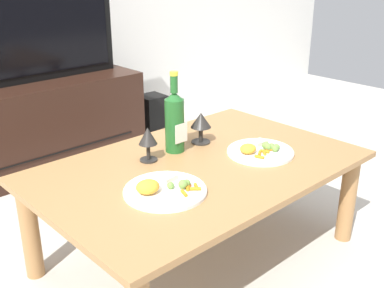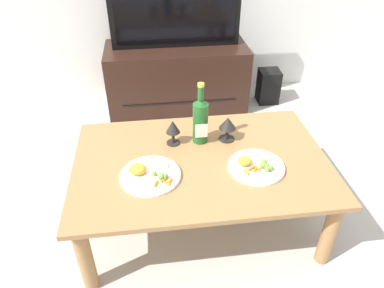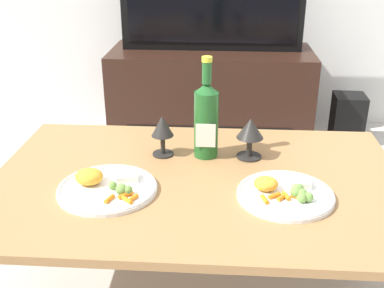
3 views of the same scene
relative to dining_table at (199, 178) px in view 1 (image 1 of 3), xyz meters
name	(u,v)px [view 1 (image 1 of 3)]	position (x,y,z in m)	size (l,w,h in m)	color
ground_plane	(199,255)	(0.00, 0.00, -0.36)	(6.40, 6.40, 0.00)	#B7B2A8
dining_table	(199,178)	(0.00, 0.00, 0.00)	(1.26, 0.82, 0.43)	#9E7042
tv_stand	(46,123)	(0.00, 1.33, -0.10)	(1.12, 0.49, 0.52)	black
tv_screen	(35,31)	(0.00, 1.33, 0.44)	(0.98, 0.05, 0.56)	black
floor_speaker	(152,115)	(0.78, 1.30, -0.22)	(0.17, 0.17, 0.29)	black
wine_bottle	(175,120)	(0.02, 0.17, 0.20)	(0.08, 0.08, 0.34)	#1E5923
goblet_left	(148,138)	(-0.13, 0.16, 0.16)	(0.07, 0.07, 0.14)	black
goblet_right	(201,122)	(0.16, 0.16, 0.16)	(0.09, 0.09, 0.14)	black
dinner_plate_left	(164,189)	(-0.26, -0.10, 0.08)	(0.29, 0.29, 0.06)	white
dinner_plate_right	(260,151)	(0.25, -0.10, 0.07)	(0.27, 0.27, 0.05)	white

